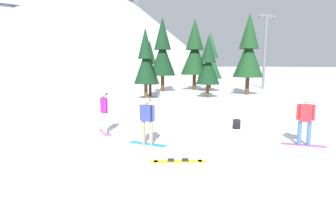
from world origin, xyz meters
TOP-DOWN VIEW (x-y plane):
  - ground_plane at (0.00, 0.00)m, footprint 800.00×800.00m
  - snowboarder_foreground at (1.85, 0.90)m, footprint 1.26×1.34m
  - snowboarder_midground at (-3.15, 3.86)m, footprint 1.10×1.39m
  - snowboarder_background at (-3.98, 6.55)m, footprint 0.37×1.47m
  - loose_snowboard_far_spare at (-3.18, 1.55)m, footprint 1.68×1.02m
  - backpack_black at (1.66, 4.32)m, footprint 0.38×0.35m
  - pine_tree_young at (13.68, 16.19)m, footprint 2.99×2.99m
  - pine_tree_twin at (4.43, 19.52)m, footprint 1.83×1.83m
  - pine_tree_tall at (8.59, 15.98)m, footprint 2.19×2.19m
  - pine_tree_broad at (3.11, 17.63)m, footprint 2.06×2.06m
  - pine_tree_leaning at (12.24, 23.61)m, footprint 3.30×3.30m
  - pine_tree_slender at (7.91, 23.56)m, footprint 2.91×2.91m
  - pine_tree_short at (12.79, 21.29)m, footprint 2.81×2.81m
  - ski_lift_tower at (20.78, 20.79)m, footprint 3.08×0.36m
  - peak_central_summit at (39.52, 212.81)m, footprint 195.01×195.01m

SIDE VIEW (x-z plane):
  - ground_plane at x=0.00m, z-range 0.00..0.00m
  - loose_snowboard_far_spare at x=-3.18m, z-range -0.02..0.07m
  - backpack_black at x=1.66m, z-range -0.02..0.45m
  - snowboarder_midground at x=-3.15m, z-range 0.06..1.83m
  - snowboarder_foreground at x=1.85m, z-range 0.06..1.88m
  - snowboarder_background at x=-3.98m, z-range 0.06..1.89m
  - pine_tree_twin at x=4.43m, z-range 0.23..5.51m
  - pine_tree_tall at x=8.59m, z-range 0.25..5.84m
  - pine_tree_broad at x=3.11m, z-range 0.27..6.41m
  - pine_tree_short at x=12.79m, z-range 0.30..6.89m
  - pine_tree_young at x=13.68m, z-range 0.36..8.36m
  - pine_tree_slender at x=7.91m, z-range 0.36..8.53m
  - pine_tree_leaning at x=12.24m, z-range 0.38..8.72m
  - ski_lift_tower at x=20.78m, z-range 0.66..9.76m
  - peak_central_summit at x=39.52m, z-range 1.75..79.60m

